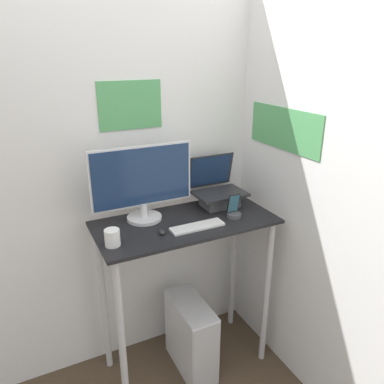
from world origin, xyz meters
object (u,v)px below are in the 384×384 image
at_px(mouse, 162,232).
at_px(cell_phone, 234,211).
at_px(computer_tower, 191,336).
at_px(laptop, 218,193).
at_px(keyboard, 197,226).
at_px(monitor, 143,184).

distance_m(mouse, cell_phone, 0.49).
relative_size(mouse, computer_tower, 0.10).
distance_m(laptop, keyboard, 0.38).
bearing_deg(computer_tower, laptop, 32.44).
bearing_deg(laptop, computer_tower, -147.56).
xyz_separation_m(keyboard, cell_phone, (0.27, 0.04, 0.03)).
bearing_deg(mouse, laptop, 24.96).
relative_size(monitor, keyboard, 1.92).
bearing_deg(computer_tower, cell_phone, -5.49).
xyz_separation_m(keyboard, computer_tower, (-0.01, 0.06, -0.85)).
bearing_deg(cell_phone, keyboard, -172.60).
height_order(laptop, keyboard, laptop).
xyz_separation_m(monitor, computer_tower, (0.23, -0.19, -1.07)).
bearing_deg(laptop, cell_phone, -92.50).
bearing_deg(laptop, keyboard, -138.59).
distance_m(monitor, cell_phone, 0.58).
height_order(laptop, mouse, laptop).
bearing_deg(cell_phone, monitor, 157.24).
xyz_separation_m(laptop, computer_tower, (-0.29, -0.19, -0.92)).
height_order(monitor, cell_phone, monitor).
xyz_separation_m(laptop, monitor, (-0.52, 0.00, 0.15)).
bearing_deg(computer_tower, keyboard, -80.27).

